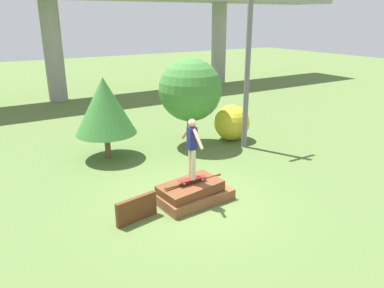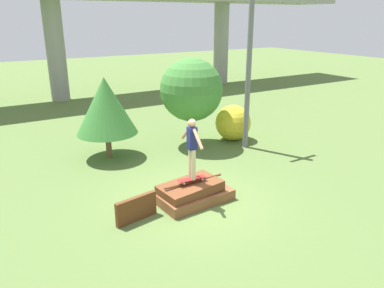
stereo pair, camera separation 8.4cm
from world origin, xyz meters
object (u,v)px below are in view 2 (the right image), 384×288
(bush_yellow_flowering, at_px, (233,123))
(skateboard, at_px, (192,179))
(skater, at_px, (192,145))
(utility_pole, at_px, (249,61))
(tree_behind_left, at_px, (106,106))
(tree_behind_right, at_px, (191,90))

(bush_yellow_flowering, bearing_deg, skateboard, -138.48)
(skateboard, bearing_deg, skater, -9.46)
(skater, height_order, bush_yellow_flowering, skater)
(utility_pole, relative_size, tree_behind_left, 2.18)
(skater, bearing_deg, tree_behind_left, 99.55)
(utility_pole, distance_m, tree_behind_right, 2.43)
(skateboard, distance_m, utility_pole, 5.77)
(skater, relative_size, utility_pole, 0.26)
(skateboard, relative_size, utility_pole, 0.13)
(skater, bearing_deg, skateboard, 170.54)
(skateboard, xyz_separation_m, tree_behind_right, (2.56, 4.23, 1.53))
(tree_behind_right, bearing_deg, tree_behind_left, 173.87)
(utility_pole, distance_m, tree_behind_left, 5.48)
(skateboard, relative_size, tree_behind_left, 0.28)
(skater, bearing_deg, utility_pole, 34.21)
(skateboard, distance_m, tree_behind_left, 4.81)
(bush_yellow_flowering, bearing_deg, utility_pole, -97.71)
(tree_behind_right, relative_size, bush_yellow_flowering, 2.35)
(tree_behind_left, distance_m, tree_behind_right, 3.36)
(utility_pole, height_order, bush_yellow_flowering, utility_pole)
(tree_behind_left, relative_size, tree_behind_right, 0.85)
(tree_behind_right, distance_m, bush_yellow_flowering, 2.38)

